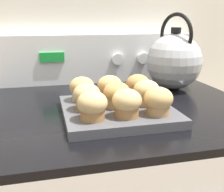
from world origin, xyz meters
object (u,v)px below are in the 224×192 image
(muffin_pan, at_px, (117,111))
(muffin_r2_c0, at_px, (82,89))
(tea_kettle, at_px, (174,61))
(muffin_r0_c1, at_px, (127,103))
(muffin_r1_c1, at_px, (117,95))
(muffin_r1_c0, at_px, (87,97))
(muffin_r1_c2, at_px, (146,92))
(muffin_r2_c1, at_px, (110,87))
(muffin_r0_c2, at_px, (158,101))
(muffin_r2_c2, at_px, (138,86))
(muffin_r0_c0, at_px, (92,106))

(muffin_pan, distance_m, muffin_r2_c0, 0.12)
(tea_kettle, bearing_deg, muffin_r0_c1, -130.94)
(muffin_pan, bearing_deg, muffin_r1_c1, -137.71)
(muffin_pan, relative_size, muffin_r2_c0, 4.02)
(muffin_r1_c0, bearing_deg, muffin_r2_c0, 90.33)
(muffin_r0_c1, xyz_separation_m, muffin_r1_c2, (0.08, 0.08, 0.00))
(muffin_r1_c0, xyz_separation_m, muffin_r2_c1, (0.08, 0.08, 0.00))
(muffin_r2_c0, height_order, muffin_r2_c1, same)
(muffin_r2_c0, bearing_deg, muffin_r1_c2, -26.64)
(muffin_r0_c2, bearing_deg, muffin_r1_c1, 135.98)
(muffin_r0_c2, xyz_separation_m, tea_kettle, (0.18, 0.30, 0.05))
(muffin_pan, relative_size, muffin_r0_c1, 4.02)
(muffin_r0_c2, height_order, muffin_r2_c2, same)
(muffin_r1_c2, height_order, tea_kettle, tea_kettle)
(muffin_r1_c1, bearing_deg, muffin_r2_c0, 133.58)
(muffin_r2_c2, bearing_deg, muffin_r0_c0, -136.06)
(muffin_r0_c1, xyz_separation_m, tea_kettle, (0.26, 0.30, 0.05))
(muffin_r1_c0, xyz_separation_m, muffin_r1_c2, (0.16, 0.00, 0.00))
(muffin_pan, bearing_deg, muffin_r1_c0, -178.04)
(muffin_r2_c1, bearing_deg, muffin_r0_c0, -116.05)
(muffin_r1_c0, height_order, muffin_r2_c2, same)
(muffin_r2_c1, bearing_deg, muffin_r1_c2, -45.42)
(muffin_pan, height_order, muffin_r1_c2, muffin_r1_c2)
(muffin_r0_c1, distance_m, tea_kettle, 0.40)
(muffin_r1_c1, height_order, muffin_r2_c2, same)
(muffin_r0_c1, xyz_separation_m, muffin_r0_c2, (0.08, -0.00, 0.00))
(muffin_r0_c1, distance_m, muffin_r1_c2, 0.11)
(muffin_r2_c2, distance_m, tea_kettle, 0.24)
(muffin_r2_c0, distance_m, tea_kettle, 0.37)
(muffin_r0_c0, bearing_deg, muffin_r0_c1, 0.22)
(muffin_r0_c1, relative_size, tea_kettle, 0.26)
(tea_kettle, bearing_deg, muffin_pan, -139.74)
(muffin_r0_c1, relative_size, muffin_r1_c1, 1.00)
(muffin_pan, distance_m, muffin_r2_c1, 0.09)
(muffin_r1_c2, bearing_deg, muffin_r0_c0, -153.67)
(muffin_r1_c0, relative_size, muffin_r2_c2, 1.00)
(muffin_r0_c2, bearing_deg, muffin_r1_c2, 89.85)
(tea_kettle, bearing_deg, muffin_r1_c0, -146.62)
(muffin_r1_c0, xyz_separation_m, muffin_r2_c2, (0.16, 0.08, 0.00))
(muffin_r2_c0, bearing_deg, muffin_r0_c0, -89.53)
(muffin_pan, height_order, muffin_r1_c0, muffin_r1_c0)
(muffin_pan, xyz_separation_m, tea_kettle, (0.26, 0.22, 0.09))
(muffin_r0_c2, relative_size, muffin_r1_c0, 1.00)
(muffin_r0_c0, xyz_separation_m, muffin_r1_c0, (-0.00, 0.07, 0.00))
(muffin_r1_c0, height_order, muffin_r1_c2, same)
(muffin_r1_c2, height_order, muffin_r2_c2, same)
(muffin_r0_c0, xyz_separation_m, muffin_r2_c1, (0.08, 0.16, 0.00))
(muffin_r1_c0, relative_size, muffin_r1_c1, 1.00)
(muffin_r0_c0, height_order, muffin_r2_c2, same)
(muffin_r2_c2, bearing_deg, muffin_pan, -136.85)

